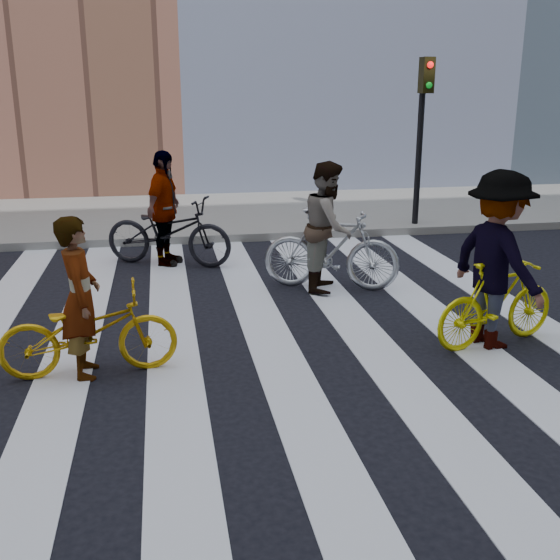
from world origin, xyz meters
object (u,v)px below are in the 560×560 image
object	(u,v)px
traffic_signal	(423,115)
bike_silver_mid	(331,249)
bike_yellow_right	(497,303)
rider_right	(497,261)
rider_rear	(164,209)
bike_dark_rear	(168,231)
rider_left	(80,298)
rider_mid	(328,227)
bike_yellow_left	(88,331)

from	to	relation	value
traffic_signal	bike_silver_mid	size ratio (longest dim) A/B	1.72
bike_yellow_right	rider_right	world-z (taller)	rider_right
traffic_signal	bike_yellow_right	xyz separation A→B (m)	(-1.39, -5.86, -1.79)
rider_rear	bike_dark_rear	bearing A→B (deg)	-66.81
traffic_signal	bike_dark_rear	distance (m)	5.48
bike_dark_rear	rider_rear	world-z (taller)	rider_rear
traffic_signal	rider_left	bearing A→B (deg)	-134.78
traffic_signal	rider_left	size ratio (longest dim) A/B	2.05
rider_left	traffic_signal	bearing A→B (deg)	-48.06
bike_silver_mid	bike_dark_rear	world-z (taller)	bike_silver_mid
bike_yellow_right	rider_left	distance (m)	4.44
bike_yellow_right	rider_right	distance (m)	0.49
bike_yellow_right	bike_dark_rear	bearing A→B (deg)	25.16
traffic_signal	bike_dark_rear	xyz separation A→B (m)	(-4.91, -1.71, -1.73)
rider_left	rider_right	size ratio (longest dim) A/B	0.83
rider_left	bike_dark_rear	bearing A→B (deg)	-15.62
bike_silver_mid	rider_right	distance (m)	2.72
rider_mid	rider_rear	world-z (taller)	rider_rear
rider_left	rider_rear	bearing A→B (deg)	-14.96
bike_dark_rear	rider_right	size ratio (longest dim) A/B	1.08
bike_silver_mid	rider_mid	xyz separation A→B (m)	(-0.05, 0.00, 0.33)
bike_dark_rear	rider_rear	size ratio (longest dim) A/B	1.14
rider_rear	traffic_signal	bearing A→B (deg)	-47.80
bike_yellow_left	bike_silver_mid	distance (m)	3.93
rider_left	rider_rear	distance (m)	4.25
rider_right	rider_rear	distance (m)	5.44
bike_yellow_right	bike_dark_rear	world-z (taller)	bike_dark_rear
rider_mid	rider_rear	size ratio (longest dim) A/B	0.99
bike_yellow_left	rider_mid	world-z (taller)	rider_mid
rider_right	rider_rear	world-z (taller)	rider_right
rider_left	rider_mid	distance (m)	3.93
rider_right	rider_rear	xyz separation A→B (m)	(-3.52, 4.15, -0.06)
bike_yellow_left	rider_mid	distance (m)	3.92
bike_yellow_left	bike_silver_mid	world-z (taller)	bike_silver_mid
bike_silver_mid	rider_mid	distance (m)	0.33
bike_dark_rear	rider_mid	xyz separation A→B (m)	(2.20, -1.75, 0.36)
traffic_signal	bike_yellow_left	distance (m)	8.43
bike_silver_mid	rider_right	size ratio (longest dim) A/B	0.99
bike_yellow_left	rider_left	size ratio (longest dim) A/B	1.07
traffic_signal	rider_left	world-z (taller)	traffic_signal
bike_dark_rear	rider_left	bearing A→B (deg)	-169.14
bike_yellow_right	rider_rear	xyz separation A→B (m)	(-3.57, 4.15, 0.43)
bike_yellow_left	bike_silver_mid	bearing A→B (deg)	-55.54
bike_yellow_right	rider_mid	distance (m)	2.77
rider_mid	rider_left	bearing A→B (deg)	148.85
rider_mid	traffic_signal	bearing A→B (deg)	-17.00
traffic_signal	bike_yellow_left	bearing A→B (deg)	-134.53
rider_right	traffic_signal	bearing A→B (deg)	-29.01
rider_right	rider_rear	size ratio (longest dim) A/B	1.06
bike_yellow_right	rider_mid	world-z (taller)	rider_mid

